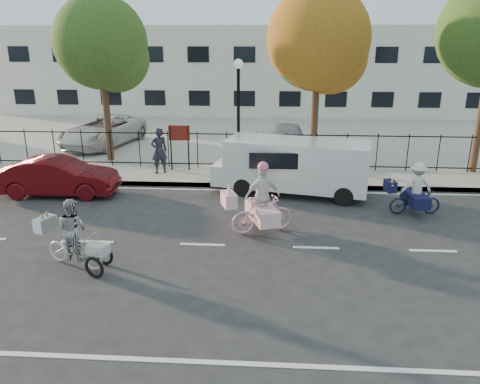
# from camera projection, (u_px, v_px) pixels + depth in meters

# --- Properties ---
(ground) EXTENTS (120.00, 120.00, 0.00)m
(ground) POSITION_uv_depth(u_px,v_px,m) (202.00, 245.00, 12.41)
(ground) COLOR #333334
(road_markings) EXTENTS (60.00, 9.52, 0.01)m
(road_markings) POSITION_uv_depth(u_px,v_px,m) (202.00, 245.00, 12.41)
(road_markings) COLOR silver
(road_markings) RESTS_ON ground
(curb) EXTENTS (60.00, 0.10, 0.15)m
(curb) POSITION_uv_depth(u_px,v_px,m) (222.00, 185.00, 17.17)
(curb) COLOR #A8A399
(curb) RESTS_ON ground
(sidewalk) EXTENTS (60.00, 2.20, 0.15)m
(sidewalk) POSITION_uv_depth(u_px,v_px,m) (224.00, 177.00, 18.17)
(sidewalk) COLOR #A8A399
(sidewalk) RESTS_ON ground
(parking_lot) EXTENTS (60.00, 15.60, 0.15)m
(parking_lot) POSITION_uv_depth(u_px,v_px,m) (239.00, 133.00, 26.60)
(parking_lot) COLOR #A8A399
(parking_lot) RESTS_ON ground
(iron_fence) EXTENTS (58.00, 0.06, 1.50)m
(iron_fence) POSITION_uv_depth(u_px,v_px,m) (227.00, 150.00, 18.95)
(iron_fence) COLOR black
(iron_fence) RESTS_ON sidewalk
(building) EXTENTS (34.00, 10.00, 6.00)m
(building) POSITION_uv_depth(u_px,v_px,m) (248.00, 69.00, 35.16)
(building) COLOR silver
(building) RESTS_ON ground
(lamppost) EXTENTS (0.36, 0.36, 4.33)m
(lamppost) POSITION_uv_depth(u_px,v_px,m) (238.00, 96.00, 17.85)
(lamppost) COLOR black
(lamppost) RESTS_ON sidewalk
(street_sign) EXTENTS (0.85, 0.06, 1.80)m
(street_sign) POSITION_uv_depth(u_px,v_px,m) (179.00, 139.00, 18.52)
(street_sign) COLOR black
(street_sign) RESTS_ON sidewalk
(zebra_trike) EXTENTS (1.96, 1.29, 1.69)m
(zebra_trike) POSITION_uv_depth(u_px,v_px,m) (74.00, 241.00, 11.08)
(zebra_trike) COLOR silver
(zebra_trike) RESTS_ON ground
(unicorn_bike) EXTENTS (2.08, 1.51, 2.06)m
(unicorn_bike) POSITION_uv_depth(u_px,v_px,m) (261.00, 207.00, 12.97)
(unicorn_bike) COLOR #DEA9BD
(unicorn_bike) RESTS_ON ground
(bull_bike) EXTENTS (1.79, 1.24, 1.65)m
(bull_bike) POSITION_uv_depth(u_px,v_px,m) (415.00, 194.00, 14.40)
(bull_bike) COLOR black
(bull_bike) RESTS_ON ground
(white_van) EXTENTS (5.63, 2.82, 1.89)m
(white_van) POSITION_uv_depth(u_px,v_px,m) (294.00, 165.00, 16.19)
(white_van) COLOR white
(white_van) RESTS_ON ground
(red_sedan) EXTENTS (4.06, 1.53, 1.32)m
(red_sedan) POSITION_uv_depth(u_px,v_px,m) (58.00, 177.00, 16.14)
(red_sedan) COLOR #4F090D
(red_sedan) RESTS_ON ground
(pedestrian) EXTENTS (0.78, 0.71, 1.79)m
(pedestrian) POSITION_uv_depth(u_px,v_px,m) (159.00, 151.00, 18.19)
(pedestrian) COLOR black
(pedestrian) RESTS_ON sidewalk
(lot_car_b) EXTENTS (3.48, 5.66, 1.46)m
(lot_car_b) POSITION_uv_depth(u_px,v_px,m) (103.00, 130.00, 23.02)
(lot_car_b) COLOR silver
(lot_car_b) RESTS_ON parking_lot
(lot_car_d) EXTENTS (1.95, 4.20, 1.39)m
(lot_car_d) POSITION_uv_depth(u_px,v_px,m) (286.00, 139.00, 21.19)
(lot_car_d) COLOR #979A9E
(lot_car_d) RESTS_ON parking_lot
(tree_west) EXTENTS (3.79, 3.79, 6.94)m
(tree_west) POSITION_uv_depth(u_px,v_px,m) (105.00, 47.00, 19.02)
(tree_west) COLOR #442D1D
(tree_west) RESTS_ON ground
(tree_mid) EXTENTS (3.89, 3.89, 7.14)m
(tree_mid) POSITION_uv_depth(u_px,v_px,m) (322.00, 44.00, 17.59)
(tree_mid) COLOR #442D1D
(tree_mid) RESTS_ON ground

